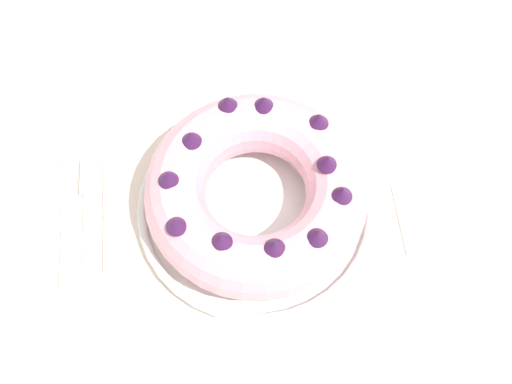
{
  "coord_description": "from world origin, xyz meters",
  "views": [
    {
      "loc": [
        -0.03,
        -0.41,
        1.58
      ],
      "look_at": [
        0.01,
        -0.02,
        0.79
      ],
      "focal_mm": 50.0,
      "sensor_mm": 36.0,
      "label": 1
    }
  ],
  "objects": [
    {
      "name": "cake_knife",
      "position": [
        -0.18,
        -0.01,
        0.73
      ],
      "size": [
        0.02,
        0.17,
        0.01
      ],
      "rotation": [
        0.0,
        0.0,
        0.12
      ],
      "color": "white",
      "rests_on": "dining_table"
    },
    {
      "name": "fork",
      "position": [
        -0.21,
        -0.0,
        0.73
      ],
      "size": [
        0.02,
        0.19,
        0.01
      ],
      "rotation": [
        0.0,
        0.0,
        0.08
      ],
      "color": "white",
      "rests_on": "dining_table"
    },
    {
      "name": "bundt_cake",
      "position": [
        0.01,
        -0.02,
        0.79
      ],
      "size": [
        0.28,
        0.28,
        0.1
      ],
      "color": "#E09EAD",
      "rests_on": "serving_dish"
    },
    {
      "name": "ground_plane",
      "position": [
        0.0,
        0.0,
        0.0
      ],
      "size": [
        8.0,
        8.0,
        0.0
      ],
      "primitive_type": "plane",
      "color": "brown"
    },
    {
      "name": "serving_knife",
      "position": [
        -0.24,
        -0.03,
        0.73
      ],
      "size": [
        0.02,
        0.21,
        0.01
      ],
      "rotation": [
        0.0,
        0.0,
        0.09
      ],
      "color": "white",
      "rests_on": "dining_table"
    },
    {
      "name": "serving_dish",
      "position": [
        0.01,
        -0.02,
        0.74
      ],
      "size": [
        0.31,
        0.31,
        0.02
      ],
      "color": "white",
      "rests_on": "dining_table"
    },
    {
      "name": "dining_table",
      "position": [
        0.0,
        0.0,
        0.64
      ],
      "size": [
        1.21,
        1.19,
        0.73
      ],
      "color": "beige",
      "rests_on": "ground_plane"
    },
    {
      "name": "napkin",
      "position": [
        0.27,
        -0.04,
        0.73
      ],
      "size": [
        0.15,
        0.11,
        0.0
      ],
      "primitive_type": "cube",
      "rotation": [
        0.0,
        0.0,
        0.04
      ],
      "color": "white",
      "rests_on": "dining_table"
    }
  ]
}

